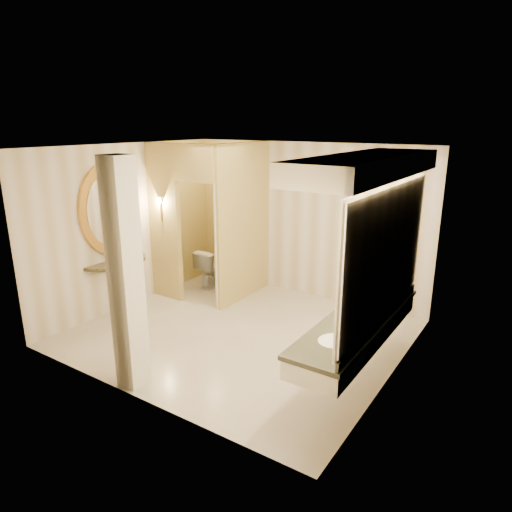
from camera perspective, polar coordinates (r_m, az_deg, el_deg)
The scene contains 16 objects.
floor at distance 6.90m, azimuth -2.02°, elevation -9.56°, with size 4.50×4.50×0.00m, color beige.
ceiling at distance 6.21m, azimuth -2.28°, elevation 13.43°, with size 4.50×4.50×0.00m, color silver.
wall_back at distance 8.09m, azimuth 6.13°, elevation 4.41°, with size 4.50×0.02×2.70m, color beige.
wall_front at distance 5.01m, azimuth -15.56°, elevation -3.73°, with size 4.50×0.02×2.70m, color beige.
wall_left at distance 7.91m, azimuth -15.56°, elevation 3.62°, with size 0.02×4.00×2.70m, color beige.
wall_right at distance 5.49m, azimuth 17.38°, elevation -2.13°, with size 0.02×4.00×2.70m, color beige.
toilet_closet at distance 7.83m, azimuth -4.69°, elevation 4.30°, with size 1.50×1.55×2.70m.
wall_sconce at distance 7.89m, azimuth -11.85°, elevation 6.67°, with size 0.14×0.14×0.42m.
vanity at distance 5.12m, azimuth 13.47°, elevation 0.13°, with size 0.75×2.68×2.09m.
console_shelf at distance 7.63m, azimuth -17.63°, elevation 3.00°, with size 1.12×1.12×2.01m.
pillar at distance 5.34m, azimuth -15.98°, elevation -2.51°, with size 0.29×0.29×2.70m, color white.
tissue_box at distance 7.66m, azimuth -16.46°, elevation -0.02°, with size 0.13×0.13×0.13m, color black.
toilet at distance 8.71m, azimuth -5.37°, elevation -1.41°, with size 0.41×0.71×0.73m, color white.
soap_bottle_a at distance 5.06m, azimuth 10.75°, elevation -8.17°, with size 0.06×0.06×0.13m, color beige.
soap_bottle_b at distance 5.27m, azimuth 12.46°, elevation -7.37°, with size 0.09×0.09×0.12m, color silver.
soap_bottle_c at distance 5.03m, azimuth 10.87°, elevation -7.81°, with size 0.09×0.09×0.22m, color #C6B28C.
Camera 1 is at (3.61, -5.04, 3.03)m, focal length 32.00 mm.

